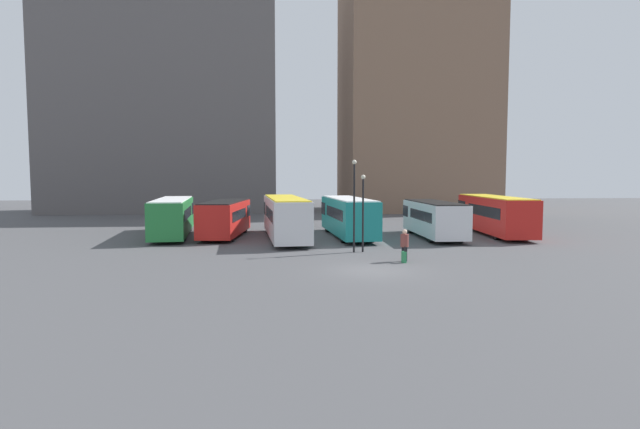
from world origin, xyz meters
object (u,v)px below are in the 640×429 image
at_px(bus_5, 494,214).
at_px(lamp_post_0, 363,206).
at_px(bus_2, 285,216).
at_px(bus_1, 225,217).
at_px(bus_3, 348,216).
at_px(suitcase, 404,257).
at_px(bus_0, 173,216).
at_px(bus_4, 433,218).
at_px(traveler, 405,242).
at_px(lamp_post_1, 354,198).

bearing_deg(bus_5, lamp_post_0, 129.86).
height_order(bus_2, lamp_post_0, lamp_post_0).
xyz_separation_m(bus_1, bus_3, (9.61, -0.89, 0.14)).
xyz_separation_m(bus_5, suitcase, (-10.86, -12.79, -1.38)).
relative_size(bus_0, bus_1, 1.25).
distance_m(bus_0, bus_3, 13.92).
xyz_separation_m(bus_2, lamp_post_0, (4.73, -7.16, 1.17)).
height_order(bus_0, suitcase, bus_0).
bearing_deg(bus_4, suitcase, 156.27).
height_order(bus_2, bus_3, bus_2).
height_order(bus_3, lamp_post_0, lamp_post_0).
bearing_deg(bus_1, bus_0, 85.24).
bearing_deg(bus_0, bus_2, -112.13).
bearing_deg(traveler, lamp_post_0, 13.48).
bearing_deg(lamp_post_1, lamp_post_0, 6.11).
distance_m(bus_0, traveler, 20.34).
height_order(traveler, suitcase, traveler).
relative_size(bus_1, lamp_post_1, 1.64).
relative_size(bus_3, lamp_post_0, 2.30).
relative_size(suitcase, lamp_post_1, 0.16).
bearing_deg(lamp_post_1, bus_0, 142.98).
bearing_deg(bus_3, suitcase, -176.95).
bearing_deg(lamp_post_0, traveler, -64.75).
relative_size(bus_1, bus_3, 0.85).
xyz_separation_m(bus_1, lamp_post_0, (9.38, -8.98, 1.37)).
height_order(lamp_post_0, lamp_post_1, lamp_post_1).
distance_m(bus_3, bus_5, 12.20).
bearing_deg(bus_0, lamp_post_0, -131.48).
height_order(bus_0, lamp_post_1, lamp_post_1).
distance_m(bus_3, lamp_post_1, 8.37).
bearing_deg(bus_2, bus_5, -89.20).
bearing_deg(bus_4, traveler, 155.92).
bearing_deg(bus_1, bus_5, -85.09).
distance_m(bus_0, bus_2, 9.23).
xyz_separation_m(bus_2, bus_3, (4.96, 0.93, -0.07)).
relative_size(bus_0, suitcase, 12.94).
height_order(bus_5, lamp_post_1, lamp_post_1).
distance_m(bus_2, lamp_post_0, 8.66).
height_order(bus_2, lamp_post_1, lamp_post_1).
bearing_deg(bus_5, bus_0, 92.54).
xyz_separation_m(bus_0, bus_5, (26.01, -1.09, 0.08)).
height_order(bus_1, bus_2, bus_2).
height_order(bus_0, bus_5, bus_5).
bearing_deg(lamp_post_1, bus_1, 134.27).
bearing_deg(suitcase, lamp_post_0, 8.94).
relative_size(bus_1, bus_4, 0.98).
bearing_deg(lamp_post_1, bus_4, 43.60).
bearing_deg(traveler, bus_0, 37.04).
xyz_separation_m(lamp_post_0, lamp_post_1, (-0.57, -0.06, 0.48)).
distance_m(bus_5, lamp_post_1, 15.73).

